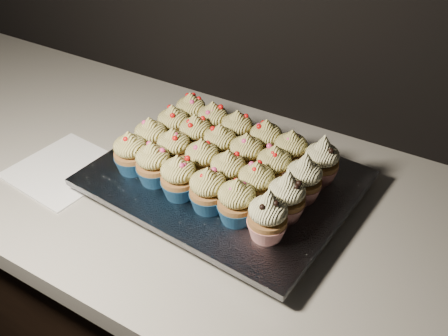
{
  "coord_description": "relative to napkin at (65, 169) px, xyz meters",
  "views": [
    {
      "loc": [
        0.54,
        1.09,
        1.48
      ],
      "look_at": [
        0.17,
        1.71,
        0.95
      ],
      "focal_mm": 40.0,
      "sensor_mm": 36.0,
      "label": 1
    }
  ],
  "objects": [
    {
      "name": "cupcake_1",
      "position": [
        0.2,
        0.03,
        0.07
      ],
      "size": [
        0.06,
        0.06,
        0.08
      ],
      "color": "navy",
      "rests_on": "foil_lining"
    },
    {
      "name": "cupcake_14",
      "position": [
        0.27,
        0.14,
        0.07
      ],
      "size": [
        0.06,
        0.06,
        0.08
      ],
      "color": "navy",
      "rests_on": "foil_lining"
    },
    {
      "name": "baking_tray",
      "position": [
        0.3,
        0.11,
        0.01
      ],
      "size": [
        0.44,
        0.35,
        0.02
      ],
      "primitive_type": "cube",
      "rotation": [
        0.0,
        0.0,
        -0.07
      ],
      "color": "black",
      "rests_on": "worktop"
    },
    {
      "name": "napkin",
      "position": [
        0.0,
        0.0,
        0.0
      ],
      "size": [
        0.2,
        0.2,
        0.0
      ],
      "primitive_type": "cube",
      "rotation": [
        0.0,
        0.0,
        -0.09
      ],
      "color": "white",
      "rests_on": "worktop"
    },
    {
      "name": "foil_lining",
      "position": [
        0.3,
        0.11,
        0.03
      ],
      "size": [
        0.48,
        0.38,
        0.01
      ],
      "primitive_type": "cube",
      "rotation": [
        0.0,
        0.0,
        -0.07
      ],
      "color": "silver",
      "rests_on": "baking_tray"
    },
    {
      "name": "cupcake_15",
      "position": [
        0.32,
        0.14,
        0.07
      ],
      "size": [
        0.06,
        0.06,
        0.08
      ],
      "color": "navy",
      "rests_on": "foil_lining"
    },
    {
      "name": "cupcake_2",
      "position": [
        0.26,
        0.02,
        0.07
      ],
      "size": [
        0.06,
        0.06,
        0.08
      ],
      "color": "navy",
      "rests_on": "foil_lining"
    },
    {
      "name": "cupcake_6",
      "position": [
        0.15,
        0.09,
        0.07
      ],
      "size": [
        0.06,
        0.06,
        0.08
      ],
      "color": "navy",
      "rests_on": "foil_lining"
    },
    {
      "name": "worktop",
      "position": [
        0.12,
        0.1,
        -0.02
      ],
      "size": [
        2.44,
        0.64,
        0.04
      ],
      "primitive_type": "cube",
      "color": "beige",
      "rests_on": "cabinet"
    },
    {
      "name": "cupcake_16",
      "position": [
        0.38,
        0.13,
        0.07
      ],
      "size": [
        0.06,
        0.06,
        0.08
      ],
      "color": "navy",
      "rests_on": "foil_lining"
    },
    {
      "name": "cupcake_21",
      "position": [
        0.33,
        0.2,
        0.07
      ],
      "size": [
        0.06,
        0.06,
        0.08
      ],
      "color": "navy",
      "rests_on": "foil_lining"
    },
    {
      "name": "cupcake_11",
      "position": [
        0.44,
        0.07,
        0.07
      ],
      "size": [
        0.06,
        0.06,
        0.1
      ],
      "color": "#B42219",
      "rests_on": "foil_lining"
    },
    {
      "name": "cupcake_10",
      "position": [
        0.38,
        0.07,
        0.07
      ],
      "size": [
        0.06,
        0.06,
        0.08
      ],
      "color": "navy",
      "rests_on": "foil_lining"
    },
    {
      "name": "cupcake_3",
      "position": [
        0.32,
        0.02,
        0.07
      ],
      "size": [
        0.06,
        0.06,
        0.08
      ],
      "color": "navy",
      "rests_on": "foil_lining"
    },
    {
      "name": "cupcake_20",
      "position": [
        0.27,
        0.2,
        0.07
      ],
      "size": [
        0.06,
        0.06,
        0.08
      ],
      "color": "navy",
      "rests_on": "foil_lining"
    },
    {
      "name": "cupcake_22",
      "position": [
        0.39,
        0.19,
        0.07
      ],
      "size": [
        0.06,
        0.06,
        0.08
      ],
      "color": "navy",
      "rests_on": "foil_lining"
    },
    {
      "name": "cabinet",
      "position": [
        0.12,
        0.1,
        -0.47
      ],
      "size": [
        2.4,
        0.6,
        0.86
      ],
      "primitive_type": "cube",
      "color": "black",
      "rests_on": "ground"
    },
    {
      "name": "cupcake_7",
      "position": [
        0.2,
        0.09,
        0.07
      ],
      "size": [
        0.06,
        0.06,
        0.08
      ],
      "color": "navy",
      "rests_on": "foil_lining"
    },
    {
      "name": "cupcake_23",
      "position": [
        0.45,
        0.19,
        0.07
      ],
      "size": [
        0.06,
        0.06,
        0.1
      ],
      "color": "#B42219",
      "rests_on": "foil_lining"
    },
    {
      "name": "cupcake_18",
      "position": [
        0.16,
        0.21,
        0.07
      ],
      "size": [
        0.06,
        0.06,
        0.08
      ],
      "color": "navy",
      "rests_on": "foil_lining"
    },
    {
      "name": "cupcake_0",
      "position": [
        0.14,
        0.04,
        0.07
      ],
      "size": [
        0.06,
        0.06,
        0.08
      ],
      "color": "navy",
      "rests_on": "foil_lining"
    },
    {
      "name": "cupcake_19",
      "position": [
        0.21,
        0.2,
        0.07
      ],
      "size": [
        0.06,
        0.06,
        0.08
      ],
      "color": "navy",
      "rests_on": "foil_lining"
    },
    {
      "name": "cupcake_9",
      "position": [
        0.32,
        0.08,
        0.07
      ],
      "size": [
        0.06,
        0.06,
        0.08
      ],
      "color": "navy",
      "rests_on": "foil_lining"
    },
    {
      "name": "cupcake_5",
      "position": [
        0.43,
        0.01,
        0.07
      ],
      "size": [
        0.06,
        0.06,
        0.1
      ],
      "color": "#B42219",
      "rests_on": "foil_lining"
    },
    {
      "name": "cupcake_13",
      "position": [
        0.21,
        0.15,
        0.07
      ],
      "size": [
        0.06,
        0.06,
        0.08
      ],
      "color": "navy",
      "rests_on": "foil_lining"
    },
    {
      "name": "cupcake_8",
      "position": [
        0.27,
        0.08,
        0.07
      ],
      "size": [
        0.06,
        0.06,
        0.08
      ],
      "color": "navy",
      "rests_on": "foil_lining"
    },
    {
      "name": "cupcake_12",
      "position": [
        0.16,
        0.15,
        0.07
      ],
      "size": [
        0.06,
        0.06,
        0.08
      ],
      "color": "navy",
      "rests_on": "foil_lining"
    },
    {
      "name": "cupcake_17",
      "position": [
        0.44,
        0.13,
        0.07
      ],
      "size": [
        0.06,
        0.06,
        0.1
      ],
      "color": "#B42219",
      "rests_on": "foil_lining"
    },
    {
      "name": "cupcake_4",
      "position": [
        0.37,
        0.02,
        0.07
      ],
      "size": [
        0.06,
        0.06,
        0.08
      ],
      "color": "navy",
      "rests_on": "foil_lining"
    }
  ]
}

